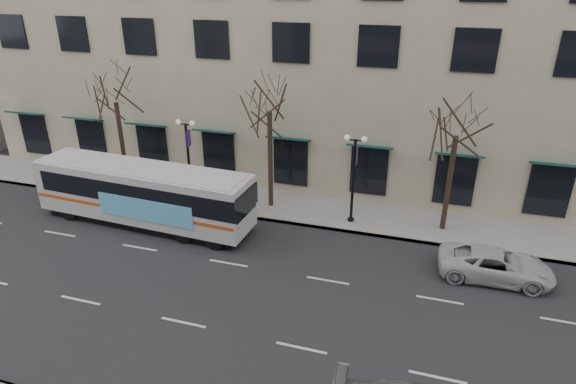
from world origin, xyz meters
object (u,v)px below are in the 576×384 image
at_px(tree_far_mid, 269,95).
at_px(white_pickup, 496,265).
at_px(tree_far_left, 114,87).
at_px(tree_far_right, 459,118).
at_px(lamp_post_left, 189,157).
at_px(city_bus, 144,193).
at_px(lamp_post_right, 354,175).

xyz_separation_m(tree_far_mid, white_pickup, (12.36, -4.00, -6.20)).
height_order(tree_far_left, tree_far_right, tree_far_left).
xyz_separation_m(lamp_post_left, white_pickup, (17.35, -3.40, -2.23)).
bearing_deg(city_bus, lamp_post_right, 20.19).
bearing_deg(city_bus, lamp_post_left, 75.90).
distance_m(tree_far_left, lamp_post_left, 6.29).
relative_size(tree_far_left, white_pickup, 1.63).
height_order(tree_far_right, lamp_post_left, tree_far_right).
bearing_deg(tree_far_left, lamp_post_right, -2.29).
bearing_deg(white_pickup, lamp_post_left, 77.52).
distance_m(lamp_post_left, city_bus, 3.69).
distance_m(tree_far_left, tree_far_mid, 10.00).
distance_m(tree_far_left, lamp_post_right, 15.48).
relative_size(tree_far_right, lamp_post_left, 1.55).
xyz_separation_m(lamp_post_right, city_bus, (-11.05, -3.37, -1.07)).
relative_size(tree_far_mid, city_bus, 0.67).
bearing_deg(lamp_post_right, tree_far_right, 6.85).
relative_size(lamp_post_left, city_bus, 0.41).
xyz_separation_m(tree_far_mid, lamp_post_right, (5.01, -0.60, -3.96)).
height_order(tree_far_mid, city_bus, tree_far_mid).
bearing_deg(tree_far_right, white_pickup, -59.49).
bearing_deg(city_bus, tree_far_mid, 36.54).
relative_size(city_bus, white_pickup, 2.50).
xyz_separation_m(tree_far_right, lamp_post_right, (-4.99, -0.60, -3.48)).
relative_size(tree_far_left, city_bus, 0.65).
bearing_deg(lamp_post_left, white_pickup, -11.09).
height_order(tree_far_left, white_pickup, tree_far_left).
xyz_separation_m(tree_far_right, lamp_post_left, (-14.99, -0.60, -3.48)).
bearing_deg(lamp_post_left, city_bus, -107.31).
xyz_separation_m(tree_far_left, white_pickup, (22.36, -4.00, -5.99)).
height_order(lamp_post_left, white_pickup, lamp_post_left).
height_order(tree_far_mid, lamp_post_right, tree_far_mid).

